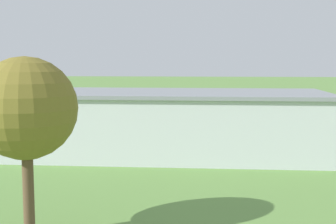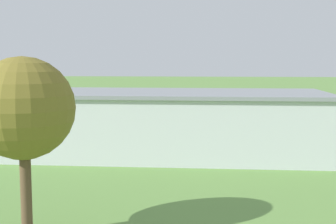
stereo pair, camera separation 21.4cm
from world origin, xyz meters
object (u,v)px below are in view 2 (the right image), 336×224
biplane (174,104)px  person_beside_truck (287,130)px  car_grey (8,127)px  tree_at_field_edge (23,109)px  person_near_hangar_door (304,132)px  hangar (145,123)px  person_crossing_taxiway (289,129)px  person_at_fence_line (297,129)px  windsock (43,81)px  person_walking_on_apron (310,129)px

biplane → person_beside_truck: (-15.41, 14.77, -1.76)m
car_grey → tree_at_field_edge: bearing=115.5°
person_near_hangar_door → person_beside_truck: 2.28m
biplane → car_grey: bearing=36.1°
hangar → person_crossing_taxiway: size_ratio=21.71×
car_grey → person_crossing_taxiway: 36.55m
person_at_fence_line → windsock: bearing=-29.0°
person_crossing_taxiway → tree_at_field_edge: 42.32m
person_walking_on_apron → tree_at_field_edge: size_ratio=0.16×
biplane → tree_at_field_edge: size_ratio=0.85×
biplane → person_at_fence_line: biplane is taller
tree_at_field_edge → windsock: 64.50m
hangar → car_grey: 23.17m
biplane → person_walking_on_apron: 22.77m
hangar → person_beside_truck: (-16.12, -11.88, -2.32)m
person_at_fence_line → person_beside_truck: 2.73m
person_near_hangar_door → tree_at_field_edge: 40.40m
hangar → biplane: size_ratio=4.37×
person_near_hangar_door → biplane: bearing=-43.2°
person_walking_on_apron → tree_at_field_edge: bearing=58.8°
biplane → windsock: 27.51m
biplane → windsock: size_ratio=1.29×
hangar → person_at_fence_line: bearing=-141.6°
hangar → person_walking_on_apron: hangar is taller
biplane → person_walking_on_apron: (-18.61, 12.98, -1.86)m
person_crossing_taxiway → person_near_hangar_door: 3.28m
car_grey → hangar: bearing=149.7°
person_beside_truck → person_at_fence_line: bearing=-126.3°
biplane → person_near_hangar_door: 23.68m
car_grey → person_at_fence_line: car_grey is taller
biplane → tree_at_field_edge: tree_at_field_edge is taller
hangar → person_at_fence_line: 22.77m
person_at_fence_line → person_beside_truck: size_ratio=0.86×
hangar → person_beside_truck: hangar is taller
person_walking_on_apron → biplane: bearing=-34.9°
tree_at_field_edge → person_near_hangar_door: bearing=-121.8°
hangar → person_at_fence_line: hangar is taller
person_beside_truck → windsock: bearing=-32.2°
car_grey → person_crossing_taxiway: (-36.50, -1.85, -0.01)m
person_near_hangar_door → person_beside_truck: bearing=-37.6°
person_crossing_taxiway → windsock: bearing=-30.3°
person_walking_on_apron → tree_at_field_edge: tree_at_field_edge is taller
person_beside_truck → windsock: 48.16m
car_grey → windsock: 26.63m
person_walking_on_apron → person_beside_truck: person_beside_truck is taller
person_beside_truck → person_near_hangar_door: bearing=142.4°
person_at_fence_line → person_near_hangar_door: person_near_hangar_door is taller
car_grey → person_near_hangar_door: (-37.81, 1.15, 0.00)m
tree_at_field_edge → person_walking_on_apron: bearing=-121.2°
tree_at_field_edge → windsock: (21.29, -60.87, -1.34)m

